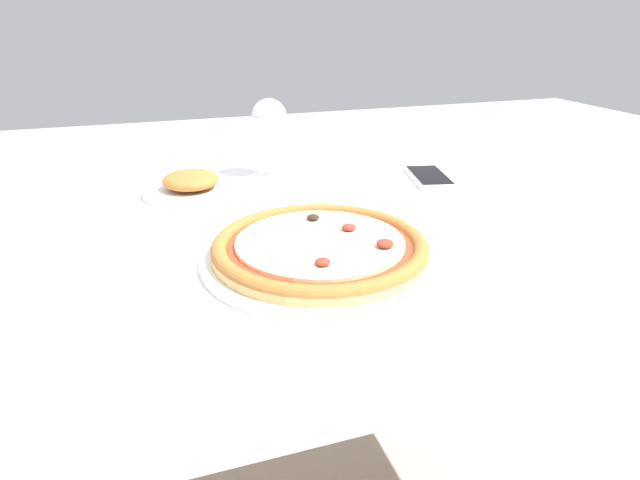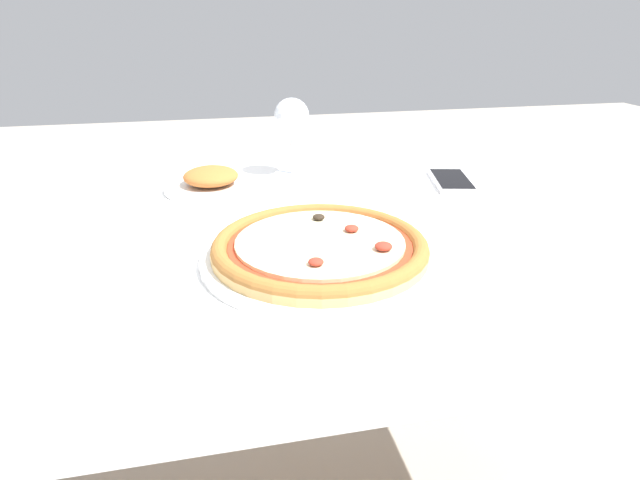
{
  "view_description": "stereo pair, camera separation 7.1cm",
  "coord_description": "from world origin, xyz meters",
  "px_view_note": "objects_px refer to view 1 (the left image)",
  "views": [
    {
      "loc": [
        -0.16,
        -0.77,
        1.06
      ],
      "look_at": [
        0.05,
        -0.15,
        0.78
      ],
      "focal_mm": 30.0,
      "sensor_mm": 36.0,
      "label": 1
    },
    {
      "loc": [
        -0.09,
        -0.79,
        1.06
      ],
      "look_at": [
        0.05,
        -0.15,
        0.78
      ],
      "focal_mm": 30.0,
      "sensor_mm": 36.0,
      "label": 2
    }
  ],
  "objects_px": {
    "pizza_plate": "(320,249)",
    "cell_phone": "(429,177)",
    "dining_table": "(264,275)",
    "side_plate": "(191,185)",
    "wine_glass_far_left": "(269,121)"
  },
  "relations": [
    {
      "from": "pizza_plate",
      "to": "cell_phone",
      "type": "distance_m",
      "value": 0.43
    },
    {
      "from": "cell_phone",
      "to": "dining_table",
      "type": "bearing_deg",
      "value": -159.76
    },
    {
      "from": "side_plate",
      "to": "pizza_plate",
      "type": "bearing_deg",
      "value": -68.65
    },
    {
      "from": "dining_table",
      "to": "cell_phone",
      "type": "height_order",
      "value": "cell_phone"
    },
    {
      "from": "cell_phone",
      "to": "wine_glass_far_left",
      "type": "bearing_deg",
      "value": 157.08
    },
    {
      "from": "dining_table",
      "to": "wine_glass_far_left",
      "type": "relative_size",
      "value": 9.22
    },
    {
      "from": "wine_glass_far_left",
      "to": "side_plate",
      "type": "distance_m",
      "value": 0.2
    },
    {
      "from": "dining_table",
      "to": "cell_phone",
      "type": "distance_m",
      "value": 0.41
    },
    {
      "from": "dining_table",
      "to": "pizza_plate",
      "type": "height_order",
      "value": "pizza_plate"
    },
    {
      "from": "dining_table",
      "to": "wine_glass_far_left",
      "type": "xyz_separation_m",
      "value": [
        0.08,
        0.26,
        0.2
      ]
    },
    {
      "from": "wine_glass_far_left",
      "to": "side_plate",
      "type": "xyz_separation_m",
      "value": [
        -0.17,
        -0.06,
        -0.1
      ]
    },
    {
      "from": "dining_table",
      "to": "side_plate",
      "type": "height_order",
      "value": "side_plate"
    },
    {
      "from": "wine_glass_far_left",
      "to": "side_plate",
      "type": "bearing_deg",
      "value": -158.82
    },
    {
      "from": "pizza_plate",
      "to": "wine_glass_far_left",
      "type": "relative_size",
      "value": 2.07
    },
    {
      "from": "wine_glass_far_left",
      "to": "cell_phone",
      "type": "distance_m",
      "value": 0.34
    }
  ]
}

